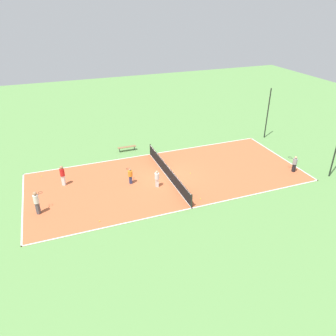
% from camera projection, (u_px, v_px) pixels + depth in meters
% --- Properties ---
extents(ground_plane, '(80.00, 80.00, 0.00)m').
position_uv_depth(ground_plane, '(168.00, 177.00, 27.53)').
color(ground_plane, '#60934C').
extents(court_surface, '(9.83, 22.90, 0.02)m').
position_uv_depth(court_surface, '(168.00, 177.00, 27.53)').
color(court_surface, '#C66038').
rests_on(court_surface, ground_plane).
extents(tennis_net, '(9.63, 0.10, 1.09)m').
position_uv_depth(tennis_net, '(168.00, 171.00, 27.27)').
color(tennis_net, black).
rests_on(tennis_net, court_surface).
extents(bench, '(0.36, 1.80, 0.45)m').
position_uv_depth(bench, '(127.00, 147.00, 32.09)').
color(bench, olive).
rests_on(bench, ground_plane).
extents(player_baseline_gray, '(0.97, 0.48, 1.45)m').
position_uv_depth(player_baseline_gray, '(295.00, 163.00, 28.05)').
color(player_baseline_gray, black).
rests_on(player_baseline_gray, court_surface).
extents(player_coach_red, '(0.49, 0.49, 1.72)m').
position_uv_depth(player_coach_red, '(62.00, 174.00, 25.93)').
color(player_coach_red, white).
rests_on(player_coach_red, court_surface).
extents(player_far_white, '(0.96, 0.78, 1.77)m').
position_uv_depth(player_far_white, '(36.00, 201.00, 22.45)').
color(player_far_white, '#4C4C51').
rests_on(player_far_white, court_surface).
extents(player_center_orange, '(0.94, 0.37, 1.35)m').
position_uv_depth(player_center_orange, '(130.00, 175.00, 26.29)').
color(player_center_orange, navy).
rests_on(player_center_orange, court_surface).
extents(player_near_white, '(0.45, 0.45, 1.43)m').
position_uv_depth(player_near_white, '(157.00, 178.00, 25.80)').
color(player_near_white, white).
rests_on(player_near_white, court_surface).
extents(tennis_ball_right_alley, '(0.07, 0.07, 0.07)m').
position_uv_depth(tennis_ball_right_alley, '(200.00, 199.00, 24.54)').
color(tennis_ball_right_alley, '#CCE033').
rests_on(tennis_ball_right_alley, court_surface).
extents(tennis_ball_near_net, '(0.07, 0.07, 0.07)m').
position_uv_depth(tennis_ball_near_net, '(100.00, 221.00, 22.07)').
color(tennis_ball_near_net, '#CCE033').
rests_on(tennis_ball_near_net, court_surface).
extents(tennis_ball_far_baseline, '(0.07, 0.07, 0.07)m').
position_uv_depth(tennis_ball_far_baseline, '(190.00, 173.00, 28.08)').
color(tennis_ball_far_baseline, '#CCE033').
rests_on(tennis_ball_far_baseline, court_surface).
extents(tennis_ball_left_sideline, '(0.07, 0.07, 0.07)m').
position_uv_depth(tennis_ball_left_sideline, '(41.00, 176.00, 27.58)').
color(tennis_ball_left_sideline, '#CCE033').
rests_on(tennis_ball_left_sideline, court_surface).
extents(fence_post_back_left, '(0.12, 0.12, 5.34)m').
position_uv_depth(fence_post_back_left, '(268.00, 114.00, 34.16)').
color(fence_post_back_left, black).
rests_on(fence_post_back_left, ground_plane).
extents(fence_post_back_right, '(0.12, 0.12, 5.34)m').
position_uv_depth(fence_post_back_right, '(336.00, 147.00, 26.52)').
color(fence_post_back_right, black).
rests_on(fence_post_back_right, ground_plane).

